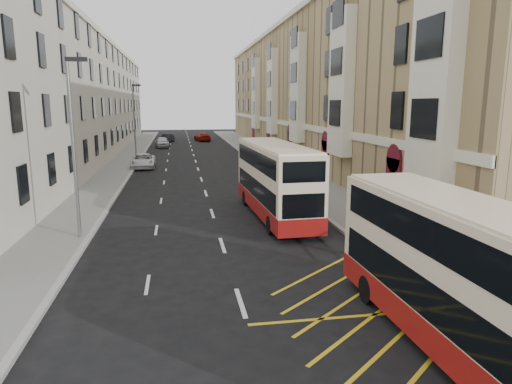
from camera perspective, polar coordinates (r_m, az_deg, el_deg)
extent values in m
plane|color=black|center=(11.36, 1.02, -22.03)|extent=(200.00, 200.00, 0.00)
cube|color=slate|center=(41.00, 4.25, 2.46)|extent=(4.00, 120.00, 0.15)
cube|color=slate|center=(40.23, -17.73, 1.79)|extent=(3.00, 120.00, 0.15)
cube|color=#9A9993|center=(40.57, 1.50, 2.39)|extent=(0.25, 120.00, 0.15)
cube|color=#9A9993|center=(40.04, -15.61, 1.87)|extent=(0.25, 120.00, 0.15)
cube|color=tan|center=(57.37, 7.51, 12.29)|extent=(10.00, 79.00, 15.00)
cube|color=#EDE9CE|center=(56.13, 2.45, 8.83)|extent=(0.18, 79.00, 0.50)
cube|color=#EDE9CE|center=(56.76, 2.47, 19.99)|extent=(0.40, 79.00, 0.50)
cube|color=#EDE9CE|center=(22.51, 21.51, 13.64)|extent=(0.80, 3.20, 10.00)
cube|color=#EDE9CE|center=(33.39, 10.64, 13.13)|extent=(0.80, 3.20, 10.00)
cube|color=#EDE9CE|center=(44.85, 5.23, 12.70)|extent=(0.80, 3.20, 10.00)
cube|color=#EDE9CE|center=(56.53, 2.05, 12.39)|extent=(0.80, 3.20, 10.00)
cube|color=#EDE9CE|center=(68.32, -0.04, 12.17)|extent=(0.80, 3.20, 10.00)
cube|color=#530C1B|center=(26.51, 16.76, 0.83)|extent=(0.20, 1.60, 3.00)
cube|color=#530C1B|center=(37.51, 8.65, 4.06)|extent=(0.20, 1.60, 3.00)
cube|color=#530C1B|center=(48.99, 4.25, 5.78)|extent=(0.20, 1.60, 3.00)
cube|color=#530C1B|center=(60.66, 1.52, 6.83)|extent=(0.20, 1.60, 3.00)
cube|color=#530C1B|center=(72.44, -0.34, 7.52)|extent=(0.20, 1.60, 3.00)
cube|color=beige|center=(56.08, -22.13, 10.59)|extent=(9.00, 79.00, 13.00)
cube|color=#EDE9CE|center=(55.73, -17.87, 17.58)|extent=(0.30, 79.00, 0.50)
cube|color=black|center=(15.37, 28.77, -8.35)|extent=(0.08, 0.08, 2.60)
cylinder|color=red|center=(15.35, 23.17, -11.07)|extent=(0.06, 0.06, 1.00)
cylinder|color=red|center=(17.98, 17.57, -7.45)|extent=(0.06, 0.06, 1.00)
cylinder|color=red|center=(20.78, 13.50, -4.73)|extent=(0.06, 0.06, 1.00)
cube|color=red|center=(17.84, 17.66, -5.99)|extent=(0.05, 6.50, 0.06)
cube|color=red|center=(17.96, 17.58, -7.30)|extent=(0.05, 6.50, 0.06)
cylinder|color=slate|center=(21.94, -21.86, 4.92)|extent=(0.16, 0.16, 8.00)
cube|color=black|center=(21.84, -21.56, 15.19)|extent=(0.90, 0.18, 0.18)
cylinder|color=slate|center=(51.59, -14.96, 8.44)|extent=(0.16, 0.16, 8.00)
cube|color=black|center=(51.55, -14.73, 12.79)|extent=(0.90, 0.18, 0.18)
cube|color=beige|center=(12.48, 24.33, -9.41)|extent=(2.39, 9.73, 3.48)
cube|color=maroon|center=(12.99, 23.85, -14.98)|extent=(2.42, 9.75, 0.79)
cube|color=black|center=(12.62, 24.18, -11.19)|extent=(2.41, 8.95, 0.97)
cube|color=black|center=(12.16, 24.74, -4.63)|extent=(2.41, 8.95, 0.88)
cube|color=beige|center=(12.00, 25.00, -1.43)|extent=(2.29, 9.34, 0.11)
cube|color=black|center=(16.54, 14.66, -5.19)|extent=(1.87, 0.11, 1.14)
cube|color=black|center=(16.14, 14.97, 0.98)|extent=(1.54, 0.10, 0.40)
cylinder|color=black|center=(15.07, 13.78, -11.74)|extent=(0.26, 0.89, 0.88)
cylinder|color=black|center=(15.96, 20.41, -10.82)|extent=(0.26, 0.89, 0.88)
cube|color=beige|center=(24.84, 2.42, 1.64)|extent=(2.69, 10.18, 3.62)
cube|color=maroon|center=(25.10, 2.39, -1.51)|extent=(2.72, 10.20, 0.83)
cube|color=black|center=(24.91, 2.41, 0.65)|extent=(2.70, 9.37, 1.01)
cube|color=black|center=(24.68, 2.44, 4.21)|extent=(2.70, 9.37, 0.92)
cube|color=beige|center=(24.60, 2.45, 5.89)|extent=(2.59, 9.77, 0.11)
cube|color=black|center=(29.73, 0.01, 2.46)|extent=(1.95, 0.15, 1.19)
cube|color=black|center=(29.51, 0.01, 6.07)|extent=(1.61, 0.14, 0.41)
cube|color=black|center=(20.17, 5.95, -1.76)|extent=(1.95, 0.15, 1.10)
cylinder|color=black|center=(28.02, -1.30, -0.75)|extent=(0.29, 0.93, 0.92)
cylinder|color=black|center=(28.47, 2.80, -0.57)|extent=(0.29, 0.93, 0.92)
cylinder|color=black|center=(21.88, 1.85, -4.14)|extent=(0.29, 0.93, 0.92)
cylinder|color=black|center=(22.45, 7.00, -3.83)|extent=(0.29, 0.93, 0.92)
cylinder|color=black|center=(13.77, 28.75, -14.54)|extent=(0.48, 0.48, 0.84)
cylinder|color=black|center=(13.59, 28.92, -12.87)|extent=(0.54, 0.54, 0.07)
imported|color=black|center=(18.36, 22.00, -6.34)|extent=(0.97, 0.43, 1.63)
imported|color=silver|center=(45.50, -13.94, 3.79)|extent=(2.34, 4.93, 1.36)
imported|color=#AFB3B7|center=(66.10, -11.64, 6.13)|extent=(2.25, 4.56, 1.50)
imported|color=black|center=(74.33, -11.05, 6.62)|extent=(2.38, 4.35, 1.36)
imported|color=#9C110B|center=(76.23, -6.73, 6.87)|extent=(2.84, 5.12, 1.40)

